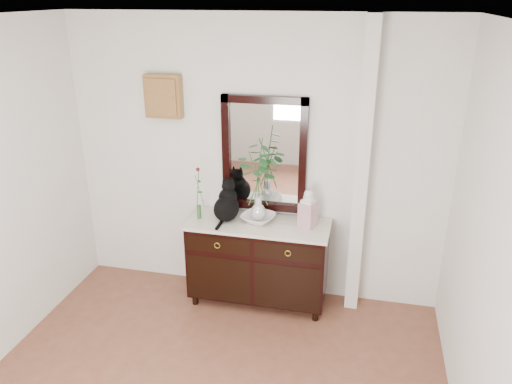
% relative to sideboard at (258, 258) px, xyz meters
% --- Properties ---
extents(wall_back, '(3.60, 0.04, 2.70)m').
position_rel_sideboard_xyz_m(wall_back, '(-0.10, 0.25, 0.88)').
color(wall_back, silver).
rests_on(wall_back, ground).
extents(pilaster, '(0.12, 0.20, 2.70)m').
position_rel_sideboard_xyz_m(pilaster, '(0.90, 0.17, 0.88)').
color(pilaster, silver).
rests_on(pilaster, ground).
extents(sideboard, '(1.33, 0.52, 0.82)m').
position_rel_sideboard_xyz_m(sideboard, '(0.00, 0.00, 0.00)').
color(sideboard, black).
rests_on(sideboard, ground).
extents(wall_mirror, '(0.80, 0.06, 1.10)m').
position_rel_sideboard_xyz_m(wall_mirror, '(-0.00, 0.24, 0.97)').
color(wall_mirror, black).
rests_on(wall_mirror, wall_back).
extents(key_cabinet, '(0.35, 0.10, 0.40)m').
position_rel_sideboard_xyz_m(key_cabinet, '(-0.95, 0.21, 1.48)').
color(key_cabinet, brown).
rests_on(key_cabinet, wall_back).
extents(cat, '(0.27, 0.34, 0.38)m').
position_rel_sideboard_xyz_m(cat, '(-0.31, 0.01, 0.57)').
color(cat, black).
rests_on(cat, sideboard).
extents(lotus_bowl, '(0.37, 0.37, 0.07)m').
position_rel_sideboard_xyz_m(lotus_bowl, '(-0.01, 0.03, 0.41)').
color(lotus_bowl, white).
rests_on(lotus_bowl, sideboard).
extents(vase_branches, '(0.50, 0.50, 0.81)m').
position_rel_sideboard_xyz_m(vase_branches, '(-0.01, 0.03, 0.80)').
color(vase_branches, silver).
rests_on(vase_branches, lotus_bowl).
extents(bud_vase_rose, '(0.07, 0.07, 0.52)m').
position_rel_sideboard_xyz_m(bud_vase_rose, '(-0.57, -0.02, 0.64)').
color(bud_vase_rose, '#315D2E').
rests_on(bud_vase_rose, sideboard).
extents(ginger_jar, '(0.18, 0.18, 0.37)m').
position_rel_sideboard_xyz_m(ginger_jar, '(0.45, 0.03, 0.56)').
color(ginger_jar, white).
rests_on(ginger_jar, sideboard).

